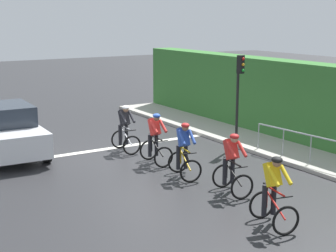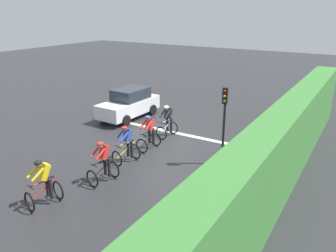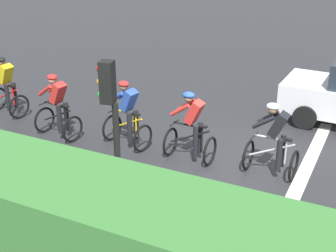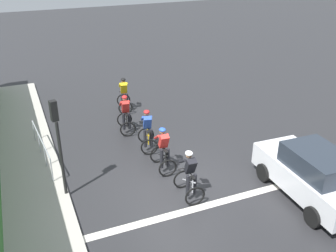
{
  "view_description": "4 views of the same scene",
  "coord_description": "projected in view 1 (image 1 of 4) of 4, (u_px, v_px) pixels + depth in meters",
  "views": [
    {
      "loc": [
        8.02,
        14.88,
        4.69
      ],
      "look_at": [
        -0.57,
        1.0,
        1.15
      ],
      "focal_mm": 54.55,
      "sensor_mm": 36.0,
      "label": 1
    },
    {
      "loc": [
        -8.38,
        13.18,
        6.29
      ],
      "look_at": [
        -0.78,
        0.71,
        1.16
      ],
      "focal_mm": 36.1,
      "sensor_mm": 36.0,
      "label": 2
    },
    {
      "loc": [
        -9.22,
        -2.75,
        5.31
      ],
      "look_at": [
        -0.04,
        1.71,
        0.76
      ],
      "focal_mm": 51.69,
      "sensor_mm": 36.0,
      "label": 3
    },
    {
      "loc": [
        -4.5,
        -9.95,
        7.57
      ],
      "look_at": [
        0.59,
        2.13,
        1.21
      ],
      "focal_mm": 41.0,
      "sensor_mm": 36.0,
      "label": 4
    }
  ],
  "objects": [
    {
      "name": "ground_plane",
      "position": [
        139.0,
        155.0,
        17.48
      ],
      "size": [
        80.0,
        80.0,
        0.0
      ],
      "primitive_type": "plane",
      "color": "#28282B"
    },
    {
      "name": "sidewalk_kerb",
      "position": [
        285.0,
        147.0,
        18.32
      ],
      "size": [
        2.8,
        21.06,
        0.12
      ],
      "primitive_type": "cube",
      "color": "#ADA89E",
      "rests_on": "ground"
    },
    {
      "name": "stone_wall_low",
      "position": [
        303.0,
        139.0,
        18.74
      ],
      "size": [
        0.44,
        21.06,
        0.51
      ],
      "primitive_type": "cube",
      "color": "tan",
      "rests_on": "ground"
    },
    {
      "name": "hedge_wall",
      "position": [
        311.0,
        105.0,
        18.63
      ],
      "size": [
        1.1,
        21.06,
        3.02
      ],
      "primitive_type": "cube",
      "color": "#387533",
      "rests_on": "ground"
    },
    {
      "name": "road_marking_stop_line",
      "position": [
        121.0,
        147.0,
        18.63
      ],
      "size": [
        7.0,
        0.3,
        0.01
      ],
      "primitive_type": "cube",
      "color": "silver",
      "rests_on": "ground"
    },
    {
      "name": "cyclist_lead",
      "position": [
        273.0,
        193.0,
        11.45
      ],
      "size": [
        0.89,
        1.2,
        1.66
      ],
      "color": "black",
      "rests_on": "ground"
    },
    {
      "name": "cyclist_second",
      "position": [
        232.0,
        164.0,
        13.62
      ],
      "size": [
        0.84,
        1.17,
        1.66
      ],
      "color": "black",
      "rests_on": "ground"
    },
    {
      "name": "cyclist_mid",
      "position": [
        184.0,
        151.0,
        14.98
      ],
      "size": [
        0.9,
        1.2,
        1.66
      ],
      "color": "black",
      "rests_on": "ground"
    },
    {
      "name": "cyclist_fourth",
      "position": [
        155.0,
        139.0,
        16.38
      ],
      "size": [
        0.74,
        1.11,
        1.66
      ],
      "color": "black",
      "rests_on": "ground"
    },
    {
      "name": "cyclist_trailing",
      "position": [
        125.0,
        129.0,
        17.85
      ],
      "size": [
        0.73,
        1.11,
        1.66
      ],
      "color": "black",
      "rests_on": "ground"
    },
    {
      "name": "car_white",
      "position": [
        10.0,
        131.0,
        17.23
      ],
      "size": [
        1.99,
        4.15,
        1.76
      ],
      "color": "silver",
      "rests_on": "ground"
    },
    {
      "name": "traffic_light_near_crossing",
      "position": [
        239.0,
        87.0,
        18.07
      ],
      "size": [
        0.24,
        0.31,
        3.34
      ],
      "color": "black",
      "rests_on": "ground"
    },
    {
      "name": "pedestrian_railing_kerbside",
      "position": [
        297.0,
        139.0,
        16.51
      ],
      "size": [
        0.32,
        3.41,
        1.03
      ],
      "color": "#999EA3",
      "rests_on": "ground"
    }
  ]
}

